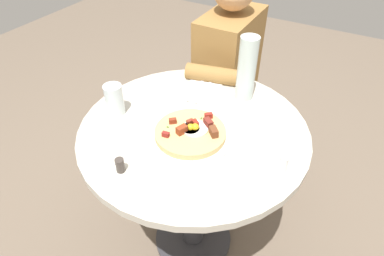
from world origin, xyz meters
The scene contains 13 objects.
ground_plane centered at (0.00, 0.00, 0.00)m, with size 6.00×6.00×0.00m, color #6B5B4C.
dining_table centered at (0.00, 0.00, 0.56)m, with size 0.83×0.83×0.73m.
person_seated centered at (0.59, 0.13, 0.51)m, with size 0.53×0.33×1.14m.
pizza_plate centered at (-0.06, -0.02, 0.74)m, with size 0.29×0.29×0.01m, color white.
breakfast_pizza centered at (-0.05, -0.02, 0.76)m, with size 0.25×0.25×0.05m.
bread_plate centered at (0.15, -0.20, 0.74)m, with size 0.18×0.18×0.01m, color white.
napkin centered at (0.21, 0.09, 0.74)m, with size 0.17×0.14×0.00m, color white.
fork centered at (0.22, 0.07, 0.74)m, with size 0.18×0.01×0.01m, color silver.
knife centered at (0.21, 0.11, 0.74)m, with size 0.18×0.01×0.01m, color silver.
water_glass centered at (-0.07, 0.30, 0.79)m, with size 0.07×0.07×0.12m, color silver.
water_bottle centered at (0.27, -0.08, 0.86)m, with size 0.07×0.07×0.26m, color silver.
salt_shaker centered at (-0.05, -0.34, 0.76)m, with size 0.03×0.03×0.06m, color white.
pepper_shaker centered at (-0.30, 0.09, 0.76)m, with size 0.03×0.03×0.05m, color #3F3833.
Camera 1 is at (-0.79, -0.44, 1.49)m, focal length 30.60 mm.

